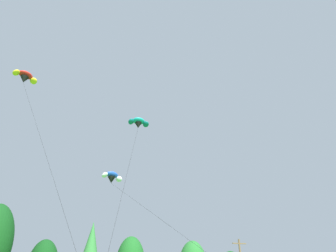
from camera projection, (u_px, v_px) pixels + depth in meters
name	position (u px, v px, depth m)	size (l,w,h in m)	color
parafoil_kite_high_teal	(138.00, 123.00, 31.27)	(4.45, 11.22, 16.41)	teal
parafoil_kite_mid_blue_white	(112.00, 177.00, 33.16)	(8.68, 17.47, 12.41)	blue
parafoil_kite_far_red_yellow	(25.00, 77.00, 32.36)	(9.82, 13.64, 21.16)	red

